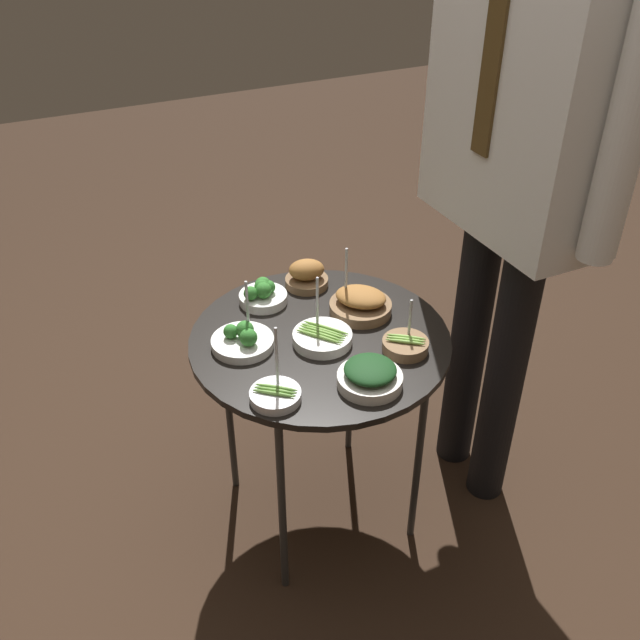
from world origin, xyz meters
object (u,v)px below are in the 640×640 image
(bowl_broccoli_mid_right, at_px, (243,339))
(bowl_broccoli_back_right, at_px, (263,294))
(bowl_asparagus_far_rim, at_px, (405,345))
(bowl_roast_front_center, at_px, (361,303))
(bowl_asparagus_front_left, at_px, (322,337))
(bowl_spinach_front_right, at_px, (370,376))
(bowl_asparagus_mid_left, at_px, (275,394))
(serving_cart, at_px, (320,351))
(waiter_figure, at_px, (524,131))
(bowl_roast_near_rim, at_px, (307,275))

(bowl_broccoli_mid_right, bearing_deg, bowl_broccoli_back_right, 144.53)
(bowl_broccoli_mid_right, xyz_separation_m, bowl_asparagus_far_rim, (0.18, 0.35, -0.01))
(bowl_roast_front_center, bearing_deg, bowl_asparagus_front_left, -62.11)
(bowl_spinach_front_right, height_order, bowl_asparagus_mid_left, bowl_asparagus_mid_left)
(serving_cart, distance_m, bowl_roast_front_center, 0.17)
(serving_cart, bearing_deg, bowl_roast_front_center, 110.74)
(bowl_roast_front_center, height_order, waiter_figure, waiter_figure)
(bowl_spinach_front_right, distance_m, waiter_figure, 0.67)
(bowl_asparagus_front_left, height_order, bowl_spinach_front_right, bowl_asparagus_front_left)
(bowl_asparagus_front_left, bearing_deg, bowl_asparagus_mid_left, -51.42)
(bowl_roast_front_center, relative_size, bowl_asparagus_mid_left, 1.03)
(serving_cart, height_order, bowl_broccoli_back_right, bowl_broccoli_back_right)
(bowl_roast_near_rim, relative_size, bowl_roast_front_center, 0.67)
(bowl_asparagus_front_left, bearing_deg, bowl_spinach_front_right, 8.03)
(bowl_roast_near_rim, xyz_separation_m, bowl_roast_front_center, (0.18, 0.07, -0.00))
(bowl_asparagus_front_left, bearing_deg, bowl_roast_near_rim, 163.72)
(bowl_broccoli_mid_right, distance_m, bowl_roast_front_center, 0.33)
(bowl_asparagus_front_left, bearing_deg, bowl_broccoli_mid_right, -110.12)
(bowl_spinach_front_right, distance_m, bowl_broccoli_mid_right, 0.33)
(bowl_asparagus_far_rim, bearing_deg, serving_cart, -130.50)
(bowl_asparagus_far_rim, bearing_deg, waiter_figure, 103.82)
(waiter_figure, bearing_deg, bowl_broccoli_back_right, -114.94)
(serving_cart, bearing_deg, bowl_asparagus_far_rim, 49.50)
(bowl_broccoli_mid_right, bearing_deg, serving_cart, 77.18)
(bowl_broccoli_back_right, xyz_separation_m, bowl_roast_front_center, (0.15, 0.21, 0.00))
(bowl_roast_near_rim, relative_size, waiter_figure, 0.07)
(bowl_spinach_front_right, distance_m, bowl_asparagus_mid_left, 0.22)
(serving_cart, xyz_separation_m, bowl_roast_front_center, (-0.05, 0.14, 0.07))
(bowl_asparagus_far_rim, height_order, waiter_figure, waiter_figure)
(waiter_figure, bearing_deg, bowl_spinach_front_right, -71.31)
(bowl_roast_front_center, xyz_separation_m, bowl_asparagus_mid_left, (0.23, -0.33, -0.01))
(bowl_roast_near_rim, distance_m, bowl_asparagus_mid_left, 0.48)
(bowl_spinach_front_right, xyz_separation_m, bowl_broccoli_mid_right, (-0.26, -0.21, -0.01))
(bowl_roast_near_rim, relative_size, bowl_spinach_front_right, 0.79)
(bowl_broccoli_mid_right, height_order, bowl_roast_front_center, bowl_roast_front_center)
(serving_cart, xyz_separation_m, bowl_broccoli_mid_right, (-0.04, -0.19, 0.07))
(bowl_asparagus_front_left, height_order, bowl_broccoli_back_right, bowl_asparagus_front_left)
(bowl_spinach_front_right, bearing_deg, bowl_asparagus_mid_left, -101.94)
(bowl_asparagus_mid_left, relative_size, waiter_figure, 0.10)
(bowl_roast_near_rim, distance_m, bowl_broccoli_mid_right, 0.32)
(bowl_asparagus_front_left, bearing_deg, serving_cart, 167.98)
(serving_cart, xyz_separation_m, bowl_asparagus_far_rim, (0.14, 0.16, 0.06))
(serving_cart, height_order, bowl_spinach_front_right, bowl_spinach_front_right)
(bowl_roast_near_rim, bearing_deg, bowl_roast_front_center, 21.60)
(bowl_broccoli_back_right, distance_m, bowl_roast_front_center, 0.26)
(bowl_broccoli_mid_right, bearing_deg, bowl_asparagus_mid_left, -0.88)
(bowl_asparagus_mid_left, height_order, waiter_figure, waiter_figure)
(bowl_spinach_front_right, bearing_deg, bowl_roast_front_center, 156.10)
(serving_cart, bearing_deg, waiter_figure, 83.37)
(bowl_broccoli_back_right, xyz_separation_m, waiter_figure, (0.26, 0.57, 0.44))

